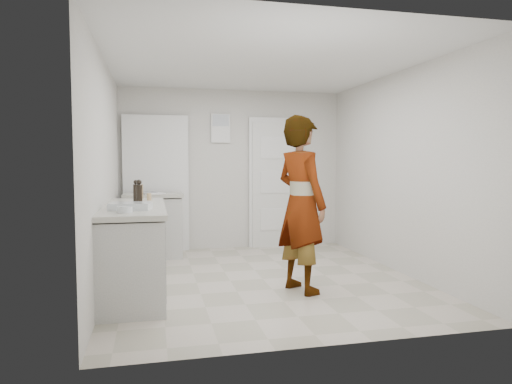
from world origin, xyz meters
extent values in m
plane|color=#AAA38E|center=(0.00, 0.00, 0.00)|extent=(4.00, 4.00, 0.00)
plane|color=beige|center=(0.00, 2.00, 1.25)|extent=(3.50, 0.00, 3.50)
plane|color=beige|center=(0.00, -2.00, 1.25)|extent=(3.50, 0.00, 3.50)
plane|color=beige|center=(-1.75, 0.00, 1.25)|extent=(0.00, 4.00, 4.00)
plane|color=beige|center=(1.75, 0.00, 1.25)|extent=(0.00, 4.00, 4.00)
plane|color=silver|center=(0.00, 0.00, 2.50)|extent=(4.00, 4.00, 0.00)
cube|color=silver|center=(0.70, 1.93, 1.00)|extent=(0.80, 0.05, 2.00)
cube|color=white|center=(0.70, 1.96, 1.03)|extent=(0.90, 0.04, 2.10)
sphere|color=tan|center=(1.03, 1.88, 0.95)|extent=(0.07, 0.07, 0.07)
cube|color=white|center=(-0.20, 1.97, 1.90)|extent=(0.30, 0.02, 0.45)
cube|color=black|center=(-1.20, 1.97, 1.02)|extent=(0.90, 0.05, 2.04)
cube|color=white|center=(-1.20, 1.94, 1.03)|extent=(0.98, 0.02, 2.10)
cube|color=silver|center=(-1.45, -0.20, 0.43)|extent=(0.60, 1.90, 0.86)
cube|color=black|center=(-1.45, -0.20, 0.04)|extent=(0.56, 1.86, 0.08)
cube|color=beige|center=(-1.45, -0.20, 0.90)|extent=(0.64, 1.96, 0.05)
cube|color=silver|center=(-1.25, 1.55, 0.43)|extent=(0.80, 0.55, 0.86)
cube|color=black|center=(-1.25, 1.55, 0.04)|extent=(0.75, 0.54, 0.08)
cube|color=beige|center=(-1.25, 1.55, 0.90)|extent=(0.84, 0.61, 0.05)
imported|color=silver|center=(0.28, -0.56, 0.93)|extent=(0.67, 0.80, 1.87)
cube|color=tan|center=(-1.43, 0.70, 1.01)|extent=(0.11, 0.07, 0.17)
cylinder|color=tan|center=(-1.29, 0.40, 0.97)|extent=(0.05, 0.05, 0.08)
cylinder|color=black|center=(-1.39, -0.11, 1.03)|extent=(0.07, 0.07, 0.21)
sphere|color=black|center=(-1.39, -0.11, 1.16)|extent=(0.06, 0.06, 0.06)
cylinder|color=black|center=(-1.44, 0.15, 1.03)|extent=(0.06, 0.06, 0.21)
sphere|color=black|center=(-1.44, 0.15, 1.15)|extent=(0.05, 0.05, 0.05)
cube|color=silver|center=(-1.46, -0.61, 0.96)|extent=(0.42, 0.33, 0.07)
cube|color=white|center=(-1.46, -0.61, 0.95)|extent=(0.37, 0.28, 0.05)
cylinder|color=silver|center=(-1.50, -0.87, 0.95)|extent=(0.14, 0.14, 0.05)
sphere|color=white|center=(-1.52, -0.88, 0.95)|extent=(0.05, 0.05, 0.05)
sphere|color=white|center=(-1.48, -0.86, 0.95)|extent=(0.05, 0.05, 0.05)
cube|color=white|center=(-1.27, 1.53, 0.93)|extent=(0.41, 0.43, 0.01)
camera|label=1|loc=(-1.25, -5.15, 1.40)|focal=32.00mm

